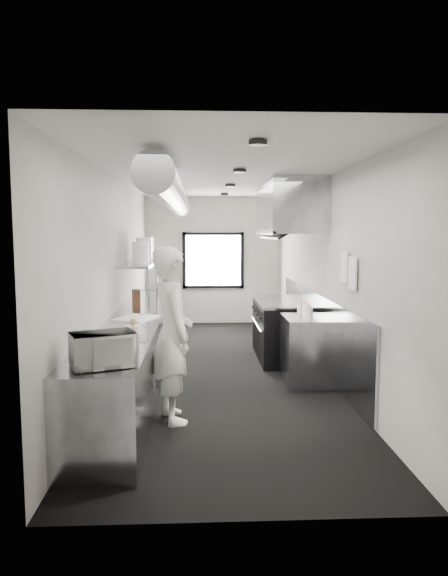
{
  "coord_description": "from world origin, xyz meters",
  "views": [
    {
      "loc": [
        -0.29,
        -7.42,
        2.03
      ],
      "look_at": [
        0.04,
        -0.2,
        1.24
      ],
      "focal_mm": 32.23,
      "sensor_mm": 36.0,
      "label": 1
    }
  ],
  "objects": [
    {
      "name": "hvac_duct",
      "position": [
        -0.7,
        0.4,
        2.55
      ],
      "size": [
        0.4,
        6.4,
        0.4
      ],
      "primitive_type": "cylinder",
      "rotation": [
        1.57,
        0.0,
        0.0
      ],
      "color": "gray",
      "rests_on": "ceiling"
    },
    {
      "name": "cutting_board",
      "position": [
        -1.13,
        -0.72,
        0.91
      ],
      "size": [
        0.6,
        0.67,
        0.02
      ],
      "primitive_type": "cube",
      "rotation": [
        0.0,
        0.0,
        -0.41
      ],
      "color": "white",
      "rests_on": "prep_counter"
    },
    {
      "name": "exhaust_hood",
      "position": [
        1.1,
        0.7,
        2.39
      ],
      "size": [
        0.81,
        2.2,
        0.88
      ],
      "color": "gray",
      "rests_on": "ceiling"
    },
    {
      "name": "squeeze_bottle_d",
      "position": [
        1.13,
        -0.59,
        0.99
      ],
      "size": [
        0.06,
        0.06,
        0.18
      ],
      "primitive_type": "cylinder",
      "rotation": [
        0.0,
        0.0,
        0.11
      ],
      "color": "white",
      "rests_on": "bottle_station"
    },
    {
      "name": "far_work_table",
      "position": [
        -1.15,
        3.2,
        0.45
      ],
      "size": [
        0.7,
        1.2,
        0.9
      ],
      "primitive_type": "cube",
      "color": "gray",
      "rests_on": "floor"
    },
    {
      "name": "wall_front",
      "position": [
        0.0,
        -4.0,
        1.4
      ],
      "size": [
        3.0,
        0.02,
        2.8
      ],
      "primitive_type": "cube",
      "color": "beige",
      "rests_on": "floor"
    },
    {
      "name": "plate_stack_b",
      "position": [
        -1.22,
        0.63,
        1.72
      ],
      "size": [
        0.25,
        0.25,
        0.31
      ],
      "primitive_type": "cylinder",
      "rotation": [
        0.0,
        0.0,
        -0.07
      ],
      "color": "white",
      "rests_on": "pass_shelf"
    },
    {
      "name": "bottle_station",
      "position": [
        1.15,
        -0.7,
        0.45
      ],
      "size": [
        0.65,
        0.8,
        0.9
      ],
      "primitive_type": "cube",
      "color": "gray",
      "rests_on": "floor"
    },
    {
      "name": "newspaper",
      "position": [
        -1.02,
        -2.02,
        0.9
      ],
      "size": [
        0.37,
        0.43,
        0.01
      ],
      "primitive_type": "cube",
      "rotation": [
        0.0,
        0.0,
        0.17
      ],
      "color": "white",
      "rests_on": "prep_counter"
    },
    {
      "name": "squeeze_bottle_a",
      "position": [
        1.1,
        -1.03,
        0.99
      ],
      "size": [
        0.07,
        0.07,
        0.18
      ],
      "primitive_type": "cylinder",
      "rotation": [
        0.0,
        0.0,
        -0.32
      ],
      "color": "white",
      "rests_on": "bottle_station"
    },
    {
      "name": "notice_sheet_a",
      "position": [
        1.47,
        -1.2,
        1.6
      ],
      "size": [
        0.02,
        0.28,
        0.38
      ],
      "primitive_type": "cube",
      "color": "white",
      "rests_on": "wall_right"
    },
    {
      "name": "ceiling",
      "position": [
        0.0,
        0.0,
        2.8
      ],
      "size": [
        3.0,
        8.0,
        0.01
      ],
      "primitive_type": "cube",
      "color": "beige",
      "rests_on": "wall_back"
    },
    {
      "name": "small_plate",
      "position": [
        -1.09,
        -1.28,
        0.91
      ],
      "size": [
        0.2,
        0.2,
        0.01
      ],
      "primitive_type": "cylinder",
      "rotation": [
        0.0,
        0.0,
        0.23
      ],
      "color": "white",
      "rests_on": "prep_counter"
    },
    {
      "name": "plate_stack_a",
      "position": [
        -1.17,
        0.26,
        1.71
      ],
      "size": [
        0.32,
        0.32,
        0.28
      ],
      "primitive_type": "cylinder",
      "rotation": [
        0.0,
        0.0,
        -0.4
      ],
      "color": "white",
      "rests_on": "pass_shelf"
    },
    {
      "name": "plate_stack_c",
      "position": [
        -1.21,
        1.11,
        1.75
      ],
      "size": [
        0.26,
        0.26,
        0.37
      ],
      "primitive_type": "cylinder",
      "rotation": [
        0.0,
        0.0,
        0.02
      ],
      "color": "white",
      "rests_on": "pass_shelf"
    },
    {
      "name": "floor",
      "position": [
        0.0,
        0.0,
        0.0
      ],
      "size": [
        3.0,
        8.0,
        0.01
      ],
      "primitive_type": "cube",
      "color": "black",
      "rests_on": "ground"
    },
    {
      "name": "knife_block",
      "position": [
        -1.27,
        0.45,
        1.02
      ],
      "size": [
        0.16,
        0.25,
        0.25
      ],
      "primitive_type": "cube",
      "rotation": [
        0.0,
        0.0,
        0.24
      ],
      "color": "brown",
      "rests_on": "prep_counter"
    },
    {
      "name": "service_window",
      "position": [
        0.0,
        3.96,
        1.4
      ],
      "size": [
        1.36,
        0.05,
        1.25
      ],
      "color": "white",
      "rests_on": "wall_back"
    },
    {
      "name": "pass_shelf",
      "position": [
        -1.19,
        1.0,
        1.54
      ],
      "size": [
        0.45,
        3.0,
        0.68
      ],
      "color": "gray",
      "rests_on": "prep_counter"
    },
    {
      "name": "wall_cladding",
      "position": [
        1.48,
        0.3,
        0.55
      ],
      "size": [
        0.03,
        5.5,
        1.1
      ],
      "primitive_type": "cube",
      "color": "gray",
      "rests_on": "wall_right"
    },
    {
      "name": "notice_sheet_b",
      "position": [
        1.47,
        -1.55,
        1.55
      ],
      "size": [
        0.02,
        0.28,
        0.38
      ],
      "primitive_type": "cube",
      "color": "white",
      "rests_on": "wall_right"
    },
    {
      "name": "wall_back",
      "position": [
        0.0,
        4.0,
        1.4
      ],
      "size": [
        3.0,
        0.02,
        2.8
      ],
      "primitive_type": "cube",
      "color": "beige",
      "rests_on": "floor"
    },
    {
      "name": "squeeze_bottle_e",
      "position": [
        1.09,
        -0.39,
        1.0
      ],
      "size": [
        0.09,
        0.09,
        0.2
      ],
      "primitive_type": "cylinder",
      "rotation": [
        0.0,
        0.0,
        -0.39
      ],
      "color": "white",
      "rests_on": "bottle_station"
    },
    {
      "name": "prep_counter",
      "position": [
        -1.15,
        -0.5,
        0.45
      ],
      "size": [
        0.7,
        6.0,
        0.9
      ],
      "primitive_type": "cube",
      "color": "gray",
      "rests_on": "floor"
    },
    {
      "name": "squeeze_bottle_b",
      "position": [
        1.1,
        -0.85,
        1.0
      ],
      "size": [
        0.08,
        0.08,
        0.2
      ],
      "primitive_type": "cylinder",
      "rotation": [
        0.0,
        0.0,
        -0.35
      ],
      "color": "white",
      "rests_on": "bottle_station"
    },
    {
      "name": "line_cook",
      "position": [
        -0.59,
        -1.98,
        0.94
      ],
      "size": [
        0.64,
        0.79,
        1.88
      ],
      "primitive_type": "imported",
      "rotation": [
        0.0,
        0.0,
        1.89
      ],
      "color": "white",
      "rests_on": "floor"
    },
    {
      "name": "deli_tub_a",
      "position": [
        -1.31,
        -2.7,
        0.95
      ],
      "size": [
        0.15,
        0.15,
        0.09
      ],
      "primitive_type": "cylinder",
      "rotation": [
        0.0,
        0.0,
        0.15
      ],
      "color": "beige",
      "rests_on": "prep_counter"
    },
    {
      "name": "wall_right",
      "position": [
        1.5,
        0.0,
        1.4
      ],
      "size": [
        0.02,
        8.0,
        2.8
      ],
      "primitive_type": "cube",
      "color": "beige",
      "rests_on": "floor"
    },
    {
      "name": "pastry",
      "position": [
        -1.09,
        -1.28,
        0.96
      ],
      "size": [
        0.09,
        0.09,
        0.09
      ],
      "primitive_type": "sphere",
      "color": "tan",
      "rests_on": "small_plate"
    },
    {
      "name": "microwave",
      "position": [
        -1.11,
        -3.13,
        1.04
      ],
      "size": [
        0.58,
        0.52,
        0.29
      ],
      "primitive_type": "imported",
      "rotation": [
        0.0,
        0.0,
        0.4
      ],
      "color": "silver",
      "rests_on": "prep_counter"
    },
    {
      "name": "wall_left",
      "position": [
        -1.5,
        0.0,
        1.4
      ],
      "size": [
        0.02,
        8.0,
        2.8
      ],
      "primitive_type": "cube",
      "color": "beige",
      "rests_on": "floor"
    },
    {
      "name": "squeeze_bottle_c",
      "position": [
        1.09,
        -0.66,
        0.99
      ],
      "size": [
        0.08,
        0.08,
        0.19
      ],
      "primitive_type": "cylinder",
      "rotation": [
        0.0,
        0.0,
        -0.35
      ],
      "color": "white",
      "rests_on": "bottle_station"
    },
    {
      "name": "deli_tub_b",
      "position": [
        -1.32,
        -2.44,
        0.95
      ],
      "size": [
        0.15,
        0.15,
        0.09
      ],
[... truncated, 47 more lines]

